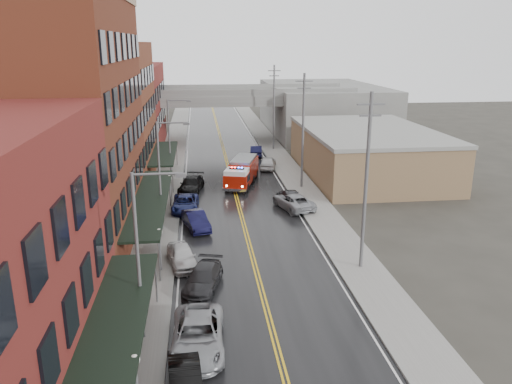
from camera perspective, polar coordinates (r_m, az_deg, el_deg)
road at (r=47.85m, az=-2.03°, el=-1.45°), size 11.00×160.00×0.02m
sidewalk_left at (r=47.84m, az=-10.78°, el=-1.67°), size 3.00×160.00×0.15m
sidewalk_right at (r=48.93m, az=6.52°, el=-1.06°), size 3.00×160.00×0.15m
curb_left at (r=47.74m, az=-8.81°, el=-1.61°), size 0.30×160.00×0.15m
curb_right at (r=48.59m, az=4.62°, el=-1.13°), size 0.30×160.00×0.15m
brick_building_b at (r=39.98m, az=-20.80°, el=7.14°), size 9.00×20.00×18.00m
brick_building_c at (r=57.15m, az=-16.58°, el=8.56°), size 9.00×15.00×15.00m
brick_building_far at (r=74.51m, az=-14.31°, el=9.31°), size 9.00×20.00×12.00m
tan_building at (r=60.00m, az=12.58°, el=4.35°), size 14.00×22.00×5.00m
right_far_block at (r=88.71m, az=7.56°, el=9.47°), size 18.00×30.00×8.00m
awning_0 at (r=23.03m, az=-15.94°, el=-15.12°), size 2.60×16.00×3.09m
awning_1 at (r=40.33m, az=-11.91°, el=-0.85°), size 2.60×18.00×3.09m
awning_2 at (r=57.22m, az=-10.46°, el=4.39°), size 2.60×13.00×3.09m
globe_lamp_0 at (r=21.59m, az=-13.60°, el=-19.44°), size 0.44×0.44×3.12m
globe_lamp_1 at (r=33.88m, az=-10.98°, el=-5.42°), size 0.44×0.44×3.12m
globe_lamp_2 at (r=47.13m, az=-9.84°, el=0.95°), size 0.44×0.44×3.12m
street_lamp_0 at (r=25.44m, az=-12.87°, el=-6.16°), size 2.64×0.22×9.00m
street_lamp_1 at (r=40.62m, az=-10.65°, el=2.57°), size 2.64×0.22×9.00m
street_lamp_2 at (r=56.26m, az=-9.65°, el=6.50°), size 2.64×0.22×9.00m
utility_pole_0 at (r=33.33m, az=12.48°, el=1.36°), size 1.80×0.24×12.00m
utility_pole_1 at (r=52.20m, az=5.40°, el=7.13°), size 1.80×0.24×12.00m
utility_pole_2 at (r=71.68m, az=2.06°, el=9.78°), size 1.80×0.24×12.00m
overpass at (r=77.94m, az=-4.06°, el=10.06°), size 40.00×10.00×7.50m
fire_truck at (r=54.15m, az=-1.64°, el=2.35°), size 4.66×7.96×2.77m
parked_car_left_1 at (r=23.57m, az=-8.09°, el=-20.58°), size 1.75×4.15×1.33m
parked_car_left_2 at (r=26.23m, az=-6.67°, el=-15.93°), size 2.82×5.76×1.58m
parked_car_left_3 at (r=31.94m, az=-6.06°, el=-9.81°), size 3.02×5.05×1.37m
parked_car_left_4 at (r=35.14m, az=-8.45°, el=-7.26°), size 2.56×4.55×1.46m
parked_car_left_5 at (r=41.78m, az=-6.89°, el=-3.24°), size 2.62×4.72×1.47m
parked_car_left_6 at (r=46.38m, az=-8.09°, el=-1.31°), size 2.51×5.14×1.41m
parked_car_left_7 at (r=52.30m, az=-7.40°, el=0.86°), size 3.07×5.57×1.53m
parked_car_right_0 at (r=46.58m, az=4.28°, el=-1.06°), size 3.85×5.75×1.47m
parked_car_right_1 at (r=48.10m, az=3.93°, el=-0.54°), size 2.16×4.82×1.37m
parked_car_right_2 at (r=61.41m, az=1.38°, el=3.38°), size 2.72×4.85×1.56m
parked_car_right_3 at (r=68.51m, az=0.02°, el=4.74°), size 2.08×4.58×1.46m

